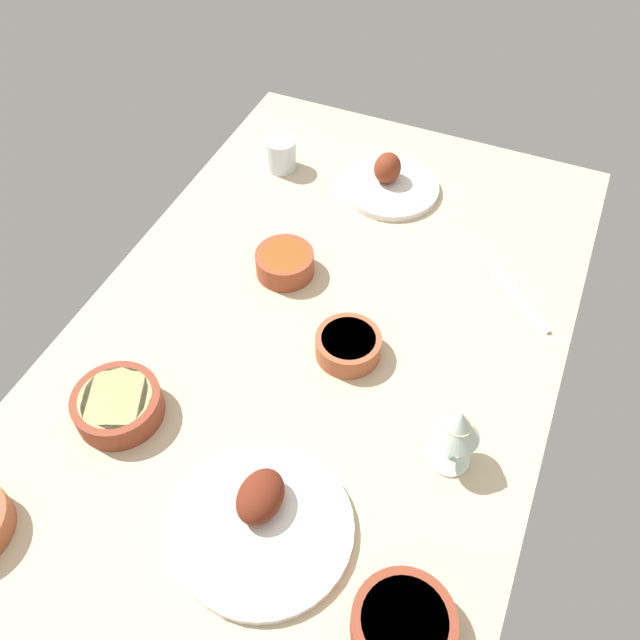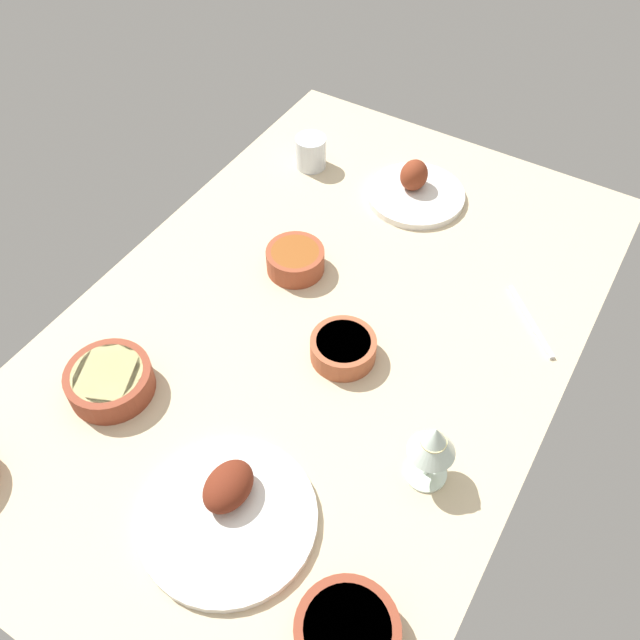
{
  "view_description": "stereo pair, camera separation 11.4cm",
  "coord_description": "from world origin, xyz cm",
  "px_view_note": "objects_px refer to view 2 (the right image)",
  "views": [
    {
      "loc": [
        74.99,
        32.07,
        104.08
      ],
      "look_at": [
        0.0,
        0.0,
        6.0
      ],
      "focal_mm": 37.69,
      "sensor_mm": 36.0,
      "label": 1
    },
    {
      "loc": [
        69.77,
        42.23,
        104.08
      ],
      "look_at": [
        0.0,
        0.0,
        6.0
      ],
      "focal_mm": 37.69,
      "sensor_mm": 36.0,
      "label": 2
    }
  ],
  "objects_px": {
    "plate_center_main": "(228,511)",
    "bowl_potatoes": "(110,380)",
    "plate_near_viewer": "(415,190)",
    "bowl_pasta": "(343,348)",
    "bowl_cream": "(347,633)",
    "wine_glass": "(433,443)",
    "bowl_soup": "(295,259)",
    "fork_loose": "(530,321)",
    "water_tumbler": "(311,152)"
  },
  "relations": [
    {
      "from": "bowl_cream",
      "to": "wine_glass",
      "type": "distance_m",
      "value": 0.29
    },
    {
      "from": "bowl_pasta",
      "to": "water_tumbler",
      "type": "height_order",
      "value": "water_tumbler"
    },
    {
      "from": "plate_near_viewer",
      "to": "bowl_cream",
      "type": "height_order",
      "value": "plate_near_viewer"
    },
    {
      "from": "plate_near_viewer",
      "to": "fork_loose",
      "type": "distance_m",
      "value": 0.42
    },
    {
      "from": "plate_center_main",
      "to": "bowl_soup",
      "type": "height_order",
      "value": "plate_center_main"
    },
    {
      "from": "bowl_potatoes",
      "to": "wine_glass",
      "type": "height_order",
      "value": "wine_glass"
    },
    {
      "from": "plate_near_viewer",
      "to": "bowl_pasta",
      "type": "height_order",
      "value": "plate_near_viewer"
    },
    {
      "from": "water_tumbler",
      "to": "plate_near_viewer",
      "type": "bearing_deg",
      "value": 95.81
    },
    {
      "from": "bowl_pasta",
      "to": "bowl_cream",
      "type": "xyz_separation_m",
      "value": [
        0.42,
        0.25,
        0.0
      ]
    },
    {
      "from": "bowl_potatoes",
      "to": "bowl_cream",
      "type": "height_order",
      "value": "bowl_potatoes"
    },
    {
      "from": "plate_center_main",
      "to": "bowl_potatoes",
      "type": "distance_m",
      "value": 0.33
    },
    {
      "from": "plate_center_main",
      "to": "bowl_soup",
      "type": "bearing_deg",
      "value": -158.49
    },
    {
      "from": "plate_near_viewer",
      "to": "bowl_potatoes",
      "type": "xyz_separation_m",
      "value": [
        0.76,
        -0.23,
        0.01
      ]
    },
    {
      "from": "bowl_cream",
      "to": "water_tumbler",
      "type": "bearing_deg",
      "value": -145.65
    },
    {
      "from": "plate_center_main",
      "to": "bowl_cream",
      "type": "height_order",
      "value": "plate_center_main"
    },
    {
      "from": "plate_near_viewer",
      "to": "water_tumbler",
      "type": "bearing_deg",
      "value": -84.19
    },
    {
      "from": "plate_center_main",
      "to": "wine_glass",
      "type": "xyz_separation_m",
      "value": [
        -0.22,
        0.23,
        0.08
      ]
    },
    {
      "from": "fork_loose",
      "to": "water_tumbler",
      "type": "bearing_deg",
      "value": 26.86
    },
    {
      "from": "water_tumbler",
      "to": "fork_loose",
      "type": "relative_size",
      "value": 0.42
    },
    {
      "from": "plate_center_main",
      "to": "fork_loose",
      "type": "relative_size",
      "value": 1.51
    },
    {
      "from": "bowl_soup",
      "to": "bowl_potatoes",
      "type": "relative_size",
      "value": 0.79
    },
    {
      "from": "bowl_soup",
      "to": "bowl_pasta",
      "type": "distance_m",
      "value": 0.24
    },
    {
      "from": "bowl_cream",
      "to": "bowl_pasta",
      "type": "bearing_deg",
      "value": -149.48
    },
    {
      "from": "bowl_pasta",
      "to": "fork_loose",
      "type": "distance_m",
      "value": 0.37
    },
    {
      "from": "plate_near_viewer",
      "to": "wine_glass",
      "type": "xyz_separation_m",
      "value": [
        0.62,
        0.32,
        0.08
      ]
    },
    {
      "from": "plate_center_main",
      "to": "wine_glass",
      "type": "relative_size",
      "value": 1.98
    },
    {
      "from": "water_tumbler",
      "to": "fork_loose",
      "type": "xyz_separation_m",
      "value": [
        0.2,
        0.62,
        -0.03
      ]
    },
    {
      "from": "plate_center_main",
      "to": "bowl_cream",
      "type": "relative_size",
      "value": 1.9
    },
    {
      "from": "plate_near_viewer",
      "to": "bowl_cream",
      "type": "distance_m",
      "value": 0.96
    },
    {
      "from": "plate_near_viewer",
      "to": "fork_loose",
      "type": "xyz_separation_m",
      "value": [
        0.22,
        0.36,
        -0.02
      ]
    },
    {
      "from": "plate_near_viewer",
      "to": "bowl_potatoes",
      "type": "relative_size",
      "value": 1.47
    },
    {
      "from": "bowl_cream",
      "to": "water_tumbler",
      "type": "xyz_separation_m",
      "value": [
        -0.88,
        -0.6,
        0.01
      ]
    },
    {
      "from": "bowl_potatoes",
      "to": "fork_loose",
      "type": "bearing_deg",
      "value": 132.48
    },
    {
      "from": "wine_glass",
      "to": "fork_loose",
      "type": "bearing_deg",
      "value": 174.89
    },
    {
      "from": "wine_glass",
      "to": "bowl_pasta",
      "type": "bearing_deg",
      "value": -120.43
    },
    {
      "from": "wine_glass",
      "to": "fork_loose",
      "type": "relative_size",
      "value": 0.76
    },
    {
      "from": "plate_near_viewer",
      "to": "plate_center_main",
      "type": "xyz_separation_m",
      "value": [
        0.84,
        0.09,
        -0.0
      ]
    },
    {
      "from": "plate_near_viewer",
      "to": "plate_center_main",
      "type": "distance_m",
      "value": 0.85
    },
    {
      "from": "plate_center_main",
      "to": "water_tumbler",
      "type": "relative_size",
      "value": 3.61
    },
    {
      "from": "bowl_pasta",
      "to": "water_tumbler",
      "type": "xyz_separation_m",
      "value": [
        -0.45,
        -0.35,
        0.01
      ]
    },
    {
      "from": "bowl_soup",
      "to": "bowl_pasta",
      "type": "relative_size",
      "value": 0.98
    },
    {
      "from": "bowl_pasta",
      "to": "wine_glass",
      "type": "relative_size",
      "value": 0.87
    },
    {
      "from": "bowl_cream",
      "to": "fork_loose",
      "type": "distance_m",
      "value": 0.68
    },
    {
      "from": "bowl_cream",
      "to": "plate_near_viewer",
      "type": "bearing_deg",
      "value": -159.56
    },
    {
      "from": "bowl_soup",
      "to": "plate_near_viewer",
      "type": "bearing_deg",
      "value": 162.14
    },
    {
      "from": "wine_glass",
      "to": "water_tumbler",
      "type": "xyz_separation_m",
      "value": [
        -0.59,
        -0.58,
        -0.06
      ]
    },
    {
      "from": "fork_loose",
      "to": "bowl_cream",
      "type": "bearing_deg",
      "value": 132.7
    },
    {
      "from": "bowl_pasta",
      "to": "bowl_cream",
      "type": "relative_size",
      "value": 0.83
    },
    {
      "from": "plate_near_viewer",
      "to": "bowl_soup",
      "type": "relative_size",
      "value": 1.86
    },
    {
      "from": "fork_loose",
      "to": "plate_near_viewer",
      "type": "bearing_deg",
      "value": 12.47
    }
  ]
}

